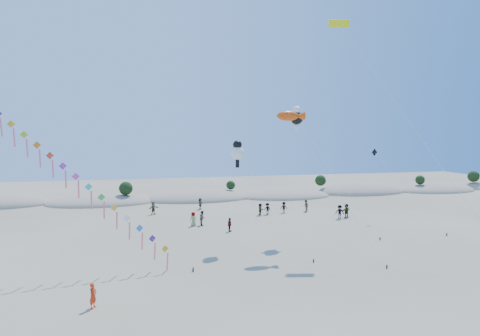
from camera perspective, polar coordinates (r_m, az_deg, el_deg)
name	(u,v)px	position (r m, az deg, el deg)	size (l,w,h in m)	color
ground	(284,306)	(28.17, 6.26, -18.90)	(160.00, 160.00, 0.00)	#807258
dune_ridge	(204,198)	(70.99, -5.21, -4.28)	(145.30, 11.49, 5.57)	gray
kite_train	(39,148)	(36.57, -26.72, 2.60)	(22.93, 6.32, 19.61)	#3F2D1E
fish_kite	(291,116)	(41.01, 7.26, 7.32)	(6.89, 9.66, 13.68)	#3F2D1E
cartoon_kite_low	(238,151)	(40.79, -0.36, 2.37)	(5.95, 8.25, 10.72)	#3F2D1E
cartoon_kite_high	(297,117)	(45.62, 8.08, 7.22)	(8.81, 5.69, 14.47)	#3F2D1E
parafoil_kite	(342,28)	(47.18, 14.32, 18.75)	(9.41, 16.28, 23.76)	#3F2D1E
dark_kite	(392,172)	(54.95, 20.75, -0.52)	(3.13, 10.98, 9.41)	#3F2D1E
flyer_foreground	(93,296)	(29.02, -20.17, -16.66)	(0.61, 0.40, 1.67)	red
beachgoers	(259,210)	(55.41, 2.68, -6.06)	(27.30, 15.96, 1.89)	slate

